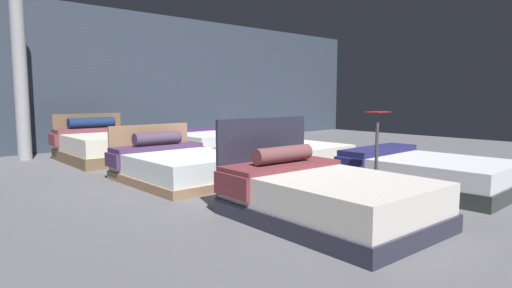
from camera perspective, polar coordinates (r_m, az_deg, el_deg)
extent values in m
cube|color=#5B5B60|center=(7.22, -0.93, -4.12)|extent=(18.00, 18.00, 0.02)
cube|color=#333D4C|center=(11.53, -18.18, 8.29)|extent=(18.00, 0.06, 3.50)
cube|color=#29283A|center=(4.56, 9.75, -9.20)|extent=(1.53, 2.15, 0.18)
cube|color=silver|center=(4.50, 9.80, -6.22)|extent=(1.47, 2.09, 0.31)
cube|color=#29283A|center=(5.20, 1.01, -2.25)|extent=(1.37, 0.09, 1.05)
cube|color=brown|center=(4.96, 3.42, -2.84)|extent=(1.46, 0.63, 0.05)
cube|color=brown|center=(4.53, -3.34, -5.62)|extent=(0.07, 0.58, 0.24)
cube|color=brown|center=(5.50, 8.94, -3.55)|extent=(0.07, 0.58, 0.24)
cylinder|color=brown|center=(4.93, 3.63, -1.36)|extent=(0.81, 0.21, 0.18)
cube|color=#2C3130|center=(6.50, 22.15, -4.79)|extent=(1.60, 2.17, 0.20)
cube|color=silver|center=(6.47, 22.23, -2.87)|extent=(1.53, 2.11, 0.24)
cube|color=navy|center=(6.81, 16.12, -0.79)|extent=(1.54, 0.49, 0.09)
cube|color=navy|center=(6.18, 12.32, -2.73)|extent=(0.10, 0.46, 0.20)
cube|color=navy|center=(7.51, 19.16, -1.33)|extent=(0.10, 0.46, 0.20)
cube|color=#916D50|center=(6.68, -9.80, -4.42)|extent=(1.55, 2.03, 0.13)
cube|color=silver|center=(6.64, -9.84, -2.60)|extent=(1.49, 1.97, 0.30)
cube|color=#916D50|center=(7.50, -13.95, -0.62)|extent=(1.46, 0.04, 0.83)
cube|color=#422A4E|center=(7.28, -13.05, -0.43)|extent=(1.53, 0.44, 0.07)
cube|color=#422A4E|center=(6.96, -18.67, -2.10)|extent=(0.07, 0.44, 0.22)
cube|color=#422A4E|center=(7.69, -7.93, -1.03)|extent=(0.07, 0.44, 0.22)
cylinder|color=#443448|center=(7.25, -13.05, 0.77)|extent=(0.82, 0.21, 0.21)
cube|color=#966C51|center=(8.12, 4.23, -2.21)|extent=(1.63, 2.05, 0.19)
cube|color=silver|center=(8.10, 4.24, -0.75)|extent=(1.57, 1.99, 0.23)
cube|color=brown|center=(8.58, 0.81, 0.74)|extent=(1.60, 0.57, 0.09)
cube|color=brown|center=(8.07, -3.47, -0.96)|extent=(0.09, 0.56, 0.28)
cube|color=brown|center=(9.18, 4.57, -0.08)|extent=(0.09, 0.56, 0.28)
cube|color=brown|center=(9.19, -19.33, -1.47)|extent=(1.61, 2.09, 0.21)
cube|color=silver|center=(9.16, -19.40, 0.21)|extent=(1.55, 2.03, 0.33)
cube|color=brown|center=(10.12, -21.52, 1.18)|extent=(1.47, 0.07, 0.93)
cube|color=brown|center=(9.87, -21.06, 1.77)|extent=(1.55, 0.48, 0.09)
cube|color=brown|center=(9.65, -25.47, 0.53)|extent=(0.10, 0.45, 0.23)
cube|color=brown|center=(10.17, -16.81, 1.15)|extent=(0.10, 0.45, 0.23)
cylinder|color=navy|center=(9.88, -21.15, 2.67)|extent=(0.97, 0.24, 0.22)
cube|color=#585658|center=(10.33, -7.13, -0.37)|extent=(1.69, 2.05, 0.20)
cube|color=silver|center=(10.30, -7.14, 0.81)|extent=(1.63, 1.98, 0.23)
cube|color=#3C2356|center=(10.86, -9.47, 1.81)|extent=(1.59, 0.56, 0.05)
cube|color=#3C2356|center=(10.44, -12.98, 0.74)|extent=(0.08, 0.47, 0.24)
cube|color=#3C2356|center=(11.35, -6.22, 1.31)|extent=(0.08, 0.47, 0.24)
cylinder|color=#3F3F44|center=(5.64, 15.65, -7.16)|extent=(0.24, 0.24, 0.02)
cylinder|color=#3F3F44|center=(5.54, 15.81, -2.14)|extent=(0.04, 0.04, 1.02)
cube|color=#B21E1E|center=(5.49, 16.00, 4.15)|extent=(0.28, 0.20, 0.01)
cylinder|color=#99999E|center=(9.95, -29.03, 8.16)|extent=(0.27, 0.27, 3.50)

